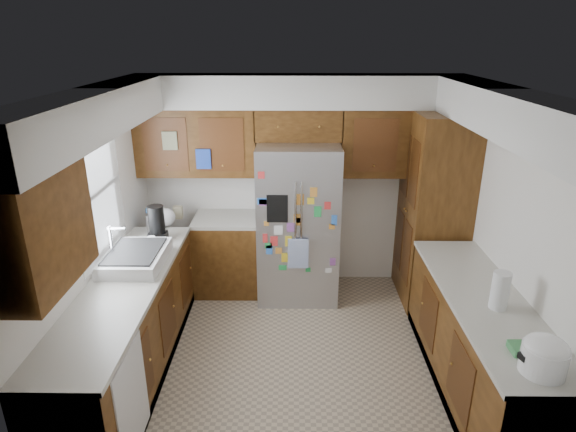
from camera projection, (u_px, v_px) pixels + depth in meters
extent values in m
plane|color=tan|center=(298.00, 355.00, 4.64)|extent=(3.60, 3.60, 0.00)
cube|color=white|center=(298.00, 183.00, 5.69)|extent=(3.60, 0.04, 2.50)
cube|color=white|center=(94.00, 235.00, 4.21)|extent=(0.04, 3.20, 2.50)
cube|color=white|center=(506.00, 237.00, 4.18)|extent=(0.04, 3.20, 2.50)
cube|color=white|center=(303.00, 347.00, 2.70)|extent=(3.60, 0.04, 2.50)
cube|color=white|center=(301.00, 87.00, 3.75)|extent=(3.60, 3.20, 0.02)
cube|color=silver|center=(299.00, 91.00, 5.13)|extent=(3.60, 0.38, 0.35)
cube|color=silver|center=(99.00, 111.00, 3.83)|extent=(0.38, 3.20, 0.35)
cube|color=silver|center=(504.00, 112.00, 3.80)|extent=(0.38, 3.20, 0.35)
cube|color=#3A210B|center=(197.00, 142.00, 5.36)|extent=(1.33, 0.34, 0.75)
cube|color=#3A210B|center=(400.00, 142.00, 5.34)|extent=(1.33, 0.34, 0.75)
cube|color=#3A210B|center=(37.00, 230.00, 2.95)|extent=(0.34, 0.85, 0.75)
cube|color=white|center=(94.00, 193.00, 4.18)|extent=(0.02, 0.90, 1.05)
cube|color=white|center=(99.00, 193.00, 4.18)|extent=(0.01, 1.02, 1.15)
cube|color=#1E42B4|center=(203.00, 159.00, 5.23)|extent=(0.16, 0.02, 0.22)
cube|color=#C3B395|center=(170.00, 141.00, 5.17)|extent=(0.16, 0.02, 0.20)
cube|color=#3A210B|center=(128.00, 333.00, 4.22)|extent=(0.60, 2.60, 0.88)
cube|color=#3A210B|center=(228.00, 255.00, 5.71)|extent=(0.75, 0.60, 0.88)
cube|color=beige|center=(122.00, 287.00, 4.05)|extent=(0.63, 2.60, 0.04)
cube|color=beige|center=(226.00, 219.00, 5.54)|extent=(0.75, 0.60, 0.04)
cube|color=black|center=(133.00, 370.00, 4.36)|extent=(0.60, 2.60, 0.10)
cube|color=silver|center=(132.00, 401.00, 3.41)|extent=(0.01, 0.58, 0.80)
cube|color=#3A210B|center=(478.00, 348.00, 4.03)|extent=(0.60, 2.25, 0.88)
cube|color=beige|center=(486.00, 300.00, 3.86)|extent=(0.63, 2.25, 0.04)
cube|color=black|center=(472.00, 385.00, 4.16)|extent=(0.60, 2.25, 0.10)
cube|color=#3A210B|center=(433.00, 210.00, 5.32)|extent=(0.60, 0.90, 2.15)
cube|color=gray|center=(298.00, 222.00, 5.45)|extent=(0.90, 0.75, 1.80)
cylinder|color=silver|center=(295.00, 223.00, 5.03)|extent=(0.02, 0.02, 0.90)
cylinder|color=silver|center=(301.00, 223.00, 5.03)|extent=(0.02, 0.02, 0.90)
cube|color=black|center=(277.00, 209.00, 4.99)|extent=(0.22, 0.01, 0.30)
cube|color=white|center=(298.00, 254.00, 5.14)|extent=(0.22, 0.01, 0.34)
cube|color=orange|center=(300.00, 200.00, 4.95)|extent=(0.08, 0.00, 0.12)
cube|color=green|center=(283.00, 268.00, 5.23)|extent=(0.09, 0.00, 0.06)
cube|color=green|center=(308.00, 270.00, 5.23)|extent=(0.05, 0.00, 0.05)
cube|color=red|center=(328.00, 206.00, 4.97)|extent=(0.07, 0.00, 0.08)
cube|color=orange|center=(266.00, 224.00, 5.05)|extent=(0.05, 0.00, 0.05)
cube|color=white|center=(278.00, 230.00, 5.07)|extent=(0.09, 0.00, 0.10)
cube|color=blue|center=(262.00, 201.00, 4.96)|extent=(0.10, 0.00, 0.07)
cube|color=yellow|center=(311.00, 201.00, 4.95)|extent=(0.07, 0.00, 0.07)
cube|color=red|center=(261.00, 175.00, 4.86)|extent=(0.07, 0.00, 0.07)
cube|color=red|center=(274.00, 241.00, 5.12)|extent=(0.08, 0.00, 0.11)
cube|color=orange|center=(314.00, 192.00, 4.92)|extent=(0.08, 0.00, 0.10)
cube|color=green|center=(268.00, 246.00, 5.14)|extent=(0.08, 0.00, 0.06)
cube|color=orange|center=(298.00, 219.00, 5.02)|extent=(0.09, 0.00, 0.10)
cube|color=blue|center=(269.00, 250.00, 5.15)|extent=(0.07, 0.00, 0.11)
cube|color=blue|center=(334.00, 220.00, 5.03)|extent=(0.06, 0.00, 0.11)
cube|color=#8C4C99|center=(290.00, 227.00, 5.06)|extent=(0.07, 0.00, 0.10)
cube|color=orange|center=(299.00, 222.00, 5.03)|extent=(0.08, 0.00, 0.09)
cube|color=white|center=(329.00, 270.00, 5.23)|extent=(0.07, 0.00, 0.05)
cube|color=orange|center=(332.00, 227.00, 5.05)|extent=(0.06, 0.00, 0.06)
cube|color=yellow|center=(289.00, 241.00, 5.12)|extent=(0.07, 0.00, 0.12)
cube|color=red|center=(265.00, 238.00, 5.11)|extent=(0.05, 0.00, 0.10)
cube|color=green|center=(318.00, 212.00, 4.99)|extent=(0.08, 0.00, 0.12)
cube|color=#8C4C99|center=(263.00, 202.00, 4.96)|extent=(0.09, 0.00, 0.07)
cube|color=orange|center=(279.00, 251.00, 5.16)|extent=(0.07, 0.00, 0.07)
cube|color=#8C4C99|center=(333.00, 262.00, 5.20)|extent=(0.06, 0.00, 0.09)
cube|color=yellow|center=(286.00, 258.00, 5.18)|extent=(0.09, 0.00, 0.10)
cube|color=#3A210B|center=(298.00, 124.00, 5.28)|extent=(0.96, 0.34, 0.35)
sphere|color=#102FA4|center=(266.00, 97.00, 5.11)|extent=(0.25, 0.25, 0.25)
cylinder|color=black|center=(304.00, 100.00, 5.21)|extent=(0.28, 0.28, 0.16)
ellipsoid|color=#333338|center=(304.00, 93.00, 5.19)|extent=(0.26, 0.26, 0.11)
cube|color=silver|center=(135.00, 258.00, 4.40)|extent=(0.52, 0.70, 0.12)
cube|color=black|center=(135.00, 251.00, 4.38)|extent=(0.44, 0.60, 0.02)
cylinder|color=silver|center=(111.00, 242.00, 4.35)|extent=(0.02, 0.02, 0.30)
cylinder|color=silver|center=(116.00, 229.00, 4.30)|extent=(0.16, 0.02, 0.02)
cube|color=yellow|center=(142.00, 275.00, 4.17)|extent=(0.10, 0.18, 0.04)
cube|color=black|center=(158.00, 237.00, 4.88)|extent=(0.18, 0.14, 0.10)
cylinder|color=black|center=(156.00, 219.00, 4.82)|extent=(0.16, 0.16, 0.28)
cylinder|color=gray|center=(153.00, 223.00, 5.10)|extent=(0.14, 0.14, 0.20)
sphere|color=silver|center=(166.00, 217.00, 5.27)|extent=(0.20, 0.20, 0.20)
cube|color=#3F72B2|center=(154.00, 215.00, 5.35)|extent=(0.14, 0.10, 0.18)
cube|color=#BFB28C|center=(178.00, 212.00, 5.50)|extent=(0.10, 0.08, 0.14)
cylinder|color=silver|center=(152.00, 242.00, 4.75)|extent=(0.08, 0.08, 0.11)
cylinder|color=white|center=(544.00, 359.00, 2.98)|extent=(0.28, 0.28, 0.19)
ellipsoid|color=white|center=(547.00, 347.00, 2.94)|extent=(0.27, 0.27, 0.12)
cube|color=black|center=(523.00, 357.00, 2.97)|extent=(0.04, 0.06, 0.04)
cylinder|color=white|center=(500.00, 291.00, 3.66)|extent=(0.13, 0.13, 0.30)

